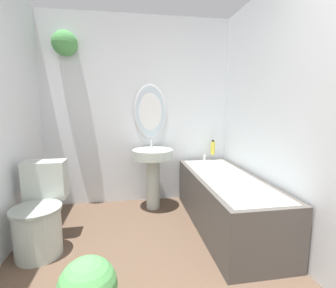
# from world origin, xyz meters

# --- Properties ---
(wall_back) EXTENTS (2.50, 0.29, 2.40)m
(wall_back) POSITION_xyz_m (-0.05, 2.74, 1.25)
(wall_back) COLOR silver
(wall_back) RESTS_ON ground_plane
(wall_right) EXTENTS (0.06, 2.84, 2.40)m
(wall_right) POSITION_xyz_m (1.22, 1.36, 1.20)
(wall_right) COLOR silver
(wall_right) RESTS_ON ground_plane
(toilet) EXTENTS (0.41, 0.60, 0.77)m
(toilet) POSITION_xyz_m (-0.93, 1.69, 0.33)
(toilet) COLOR #B2BCB2
(toilet) RESTS_ON ground_plane
(pedestal_sink) EXTENTS (0.50, 0.50, 0.85)m
(pedestal_sink) POSITION_xyz_m (0.15, 2.44, 0.55)
(pedestal_sink) COLOR #B2BCB2
(pedestal_sink) RESTS_ON ground_plane
(bathtub) EXTENTS (0.63, 1.68, 0.63)m
(bathtub) POSITION_xyz_m (0.85, 1.83, 0.29)
(bathtub) COLOR #4C4742
(bathtub) RESTS_ON ground_plane
(shampoo_bottle) EXTENTS (0.06, 0.06, 0.20)m
(shampoo_bottle) POSITION_xyz_m (0.98, 2.61, 0.72)
(shampoo_bottle) COLOR gold
(shampoo_bottle) RESTS_ON bathtub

